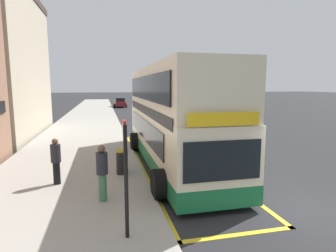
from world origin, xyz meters
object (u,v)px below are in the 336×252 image
at_px(parked_car_white_kerbside, 163,106).
at_px(pedestrian_waiting_near_sign, 56,160).
at_px(parked_car_maroon_behind, 120,103).
at_px(litter_bin, 122,162).
at_px(pedestrian_further_back, 102,171).
at_px(bus_stop_sign, 126,170).
at_px(double_decker_bus, 172,119).

height_order(parked_car_white_kerbside, pedestrian_waiting_near_sign, pedestrian_waiting_near_sign).
bearing_deg(parked_car_maroon_behind, parked_car_white_kerbside, -59.14).
distance_m(parked_car_white_kerbside, litter_bin, 29.01).
distance_m(pedestrian_waiting_near_sign, pedestrian_further_back, 2.44).
relative_size(parked_car_maroon_behind, pedestrian_further_back, 2.45).
bearing_deg(parked_car_maroon_behind, pedestrian_further_back, -93.08).
relative_size(parked_car_maroon_behind, pedestrian_waiting_near_sign, 2.57).
xyz_separation_m(pedestrian_waiting_near_sign, pedestrian_further_back, (1.58, -1.86, 0.05)).
bearing_deg(parked_car_maroon_behind, pedestrian_waiting_near_sign, -95.63).
relative_size(parked_car_maroon_behind, parked_car_white_kerbside, 1.00).
xyz_separation_m(parked_car_maroon_behind, parked_car_white_kerbside, (5.48, -9.61, 0.00)).
relative_size(bus_stop_sign, parked_car_white_kerbside, 0.64).
height_order(double_decker_bus, parked_car_maroon_behind, double_decker_bus).
xyz_separation_m(bus_stop_sign, pedestrian_further_back, (-0.53, 2.16, -0.64)).
bearing_deg(double_decker_bus, parked_car_maroon_behind, 90.30).
distance_m(parked_car_maroon_behind, pedestrian_further_back, 40.21).
xyz_separation_m(parked_car_maroon_behind, litter_bin, (-2.21, -37.58, -0.17)).
distance_m(double_decker_bus, pedestrian_further_back, 5.16).
distance_m(parked_car_white_kerbside, pedestrian_further_back, 31.64).
bearing_deg(parked_car_white_kerbside, pedestrian_waiting_near_sign, -111.55).
relative_size(double_decker_bus, bus_stop_sign, 4.16).
height_order(double_decker_bus, pedestrian_waiting_near_sign, double_decker_bus).
relative_size(parked_car_maroon_behind, litter_bin, 4.33).
relative_size(bus_stop_sign, pedestrian_waiting_near_sign, 1.63).
height_order(double_decker_bus, pedestrian_further_back, double_decker_bus).
distance_m(parked_car_white_kerbside, pedestrian_waiting_near_sign, 30.33).
height_order(bus_stop_sign, pedestrian_further_back, bus_stop_sign).
xyz_separation_m(bus_stop_sign, parked_car_maroon_behind, (2.42, 42.25, -0.91)).
relative_size(pedestrian_further_back, litter_bin, 1.77).
distance_m(bus_stop_sign, pedestrian_further_back, 2.31).
xyz_separation_m(pedestrian_waiting_near_sign, litter_bin, (2.33, 0.65, -0.40)).
bearing_deg(bus_stop_sign, litter_bin, 87.39).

